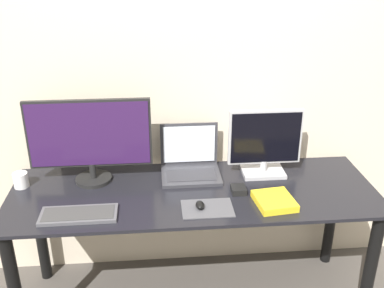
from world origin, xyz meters
name	(u,v)px	position (x,y,z in m)	size (l,w,h in m)	color
wall_back	(187,69)	(0.00, 0.71, 1.25)	(7.00, 0.05, 2.50)	beige
desk	(193,212)	(0.00, 0.32, 0.58)	(1.89, 0.65, 0.71)	black
monitor_left	(90,139)	(-0.52, 0.48, 0.96)	(0.64, 0.19, 0.46)	black
monitor_right	(265,144)	(0.40, 0.48, 0.89)	(0.40, 0.16, 0.37)	#B2B2B7
laptop	(190,162)	(0.00, 0.53, 0.78)	(0.32, 0.26, 0.26)	#333338
keyboard	(79,215)	(-0.56, 0.14, 0.72)	(0.36, 0.15, 0.02)	#4C4C51
mousepad	(207,208)	(0.05, 0.14, 0.72)	(0.25, 0.17, 0.00)	#47474C
mouse	(200,205)	(0.01, 0.15, 0.73)	(0.04, 0.07, 0.03)	black
book	(274,201)	(0.38, 0.16, 0.73)	(0.20, 0.22, 0.04)	yellow
mug	(21,180)	(-0.89, 0.44, 0.75)	(0.08, 0.08, 0.08)	white
power_brick	(239,190)	(0.23, 0.29, 0.73)	(0.07, 0.08, 0.03)	black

